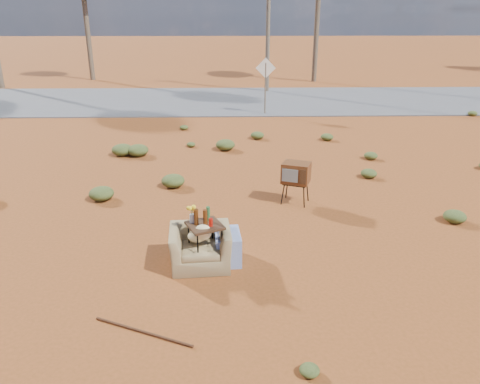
{
  "coord_description": "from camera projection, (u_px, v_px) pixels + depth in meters",
  "views": [
    {
      "loc": [
        0.07,
        -6.48,
        3.93
      ],
      "look_at": [
        0.26,
        1.49,
        0.8
      ],
      "focal_mm": 35.0,
      "sensor_mm": 36.0,
      "label": 1
    }
  ],
  "objects": [
    {
      "name": "ground",
      "position": [
        226.0,
        273.0,
        7.46
      ],
      "size": [
        140.0,
        140.0,
        0.0
      ],
      "primitive_type": "plane",
      "color": "brown",
      "rests_on": "ground"
    },
    {
      "name": "highway",
      "position": [
        227.0,
        100.0,
        21.41
      ],
      "size": [
        140.0,
        7.0,
        0.04
      ],
      "primitive_type": "cube",
      "color": "#565659",
      "rests_on": "ground"
    },
    {
      "name": "armchair",
      "position": [
        205.0,
        242.0,
        7.59
      ],
      "size": [
        1.19,
        0.82,
        0.85
      ],
      "rotation": [
        0.0,
        0.0,
        0.08
      ],
      "color": "olive",
      "rests_on": "ground"
    },
    {
      "name": "tv_unit",
      "position": [
        296.0,
        173.0,
        9.91
      ],
      "size": [
        0.68,
        0.62,
        0.91
      ],
      "rotation": [
        0.0,
        0.0,
        -0.37
      ],
      "color": "black",
      "rests_on": "ground"
    },
    {
      "name": "side_table",
      "position": [
        202.0,
        223.0,
        7.42
      ],
      "size": [
        0.68,
        0.68,
        1.04
      ],
      "rotation": [
        0.0,
        0.0,
        0.42
      ],
      "color": "#3A2515",
      "rests_on": "ground"
    },
    {
      "name": "rusty_bar",
      "position": [
        143.0,
        332.0,
        6.07
      ],
      "size": [
        1.36,
        0.64,
        0.04
      ],
      "primitive_type": "cylinder",
      "rotation": [
        0.0,
        1.57,
        -0.42
      ],
      "color": "#4B2414",
      "rests_on": "ground"
    },
    {
      "name": "road_sign",
      "position": [
        266.0,
        76.0,
        18.11
      ],
      "size": [
        0.78,
        0.06,
        2.19
      ],
      "color": "brown",
      "rests_on": "ground"
    },
    {
      "name": "utility_pole_center",
      "position": [
        268.0,
        4.0,
        22.28
      ],
      "size": [
        1.4,
        0.2,
        8.0
      ],
      "color": "brown",
      "rests_on": "ground"
    },
    {
      "name": "scrub_patch",
      "position": [
        193.0,
        174.0,
        11.5
      ],
      "size": [
        17.49,
        8.07,
        0.33
      ],
      "color": "#4A5425",
      "rests_on": "ground"
    }
  ]
}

